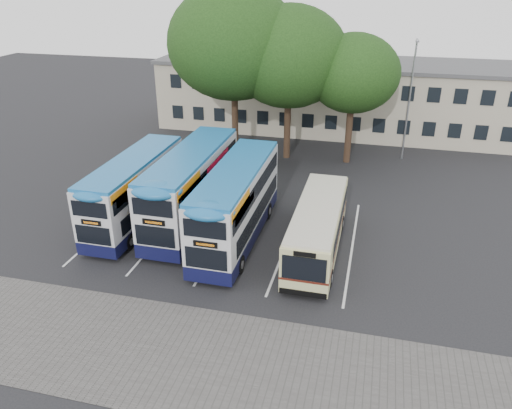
{
  "coord_description": "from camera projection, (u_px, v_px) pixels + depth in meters",
  "views": [
    {
      "loc": [
        3.89,
        -18.8,
        13.59
      ],
      "look_at": [
        -2.09,
        5.0,
        1.95
      ],
      "focal_mm": 35.0,
      "sensor_mm": 36.0,
      "label": 1
    }
  ],
  "objects": [
    {
      "name": "bus_dd_right",
      "position": [
        237.0,
        201.0,
        26.78
      ],
      "size": [
        2.43,
        10.03,
        4.18
      ],
      "color": "#0E1036",
      "rests_on": "ground"
    },
    {
      "name": "ground",
      "position": [
        273.0,
        292.0,
        23.16
      ],
      "size": [
        120.0,
        120.0,
        0.0
      ],
      "primitive_type": "plane",
      "color": "black",
      "rests_on": "ground"
    },
    {
      "name": "bus_dd_left",
      "position": [
        135.0,
        188.0,
        28.74
      ],
      "size": [
        2.28,
        9.42,
        3.92
      ],
      "color": "#0E1036",
      "rests_on": "ground"
    },
    {
      "name": "tree_mid",
      "position": [
        289.0,
        57.0,
        36.37
      ],
      "size": [
        8.7,
        8.7,
        11.48
      ],
      "color": "black",
      "rests_on": "ground"
    },
    {
      "name": "bay_lines",
      "position": [
        228.0,
        232.0,
        28.36
      ],
      "size": [
        14.12,
        11.0,
        0.01
      ],
      "color": "silver",
      "rests_on": "ground"
    },
    {
      "name": "tree_right",
      "position": [
        354.0,
        73.0,
        35.88
      ],
      "size": [
        6.68,
        6.68,
        9.61
      ],
      "color": "black",
      "rests_on": "ground"
    },
    {
      "name": "bus_dd_mid",
      "position": [
        192.0,
        184.0,
        28.69
      ],
      "size": [
        2.5,
        10.32,
        4.3
      ],
      "color": "#0E1036",
      "rests_on": "ground"
    },
    {
      "name": "lamp_post",
      "position": [
        410.0,
        95.0,
        37.16
      ],
      "size": [
        0.25,
        1.05,
        9.06
      ],
      "color": "gray",
      "rests_on": "ground"
    },
    {
      "name": "tree_left",
      "position": [
        234.0,
        43.0,
        36.47
      ],
      "size": [
        9.75,
        9.75,
        12.81
      ],
      "color": "black",
      "rests_on": "ground"
    },
    {
      "name": "bus_single",
      "position": [
        318.0,
        225.0,
        25.89
      ],
      "size": [
        2.29,
        9.02,
        2.69
      ],
      "color": "#CFCB8A",
      "rests_on": "ground"
    },
    {
      "name": "paving_strip",
      "position": [
        195.0,
        358.0,
        19.21
      ],
      "size": [
        40.0,
        6.0,
        0.01
      ],
      "primitive_type": "cube",
      "color": "#595654",
      "rests_on": "ground"
    },
    {
      "name": "depot_building",
      "position": [
        337.0,
        95.0,
        45.46
      ],
      "size": [
        32.4,
        8.4,
        6.2
      ],
      "color": "#B1A98E",
      "rests_on": "ground"
    }
  ]
}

